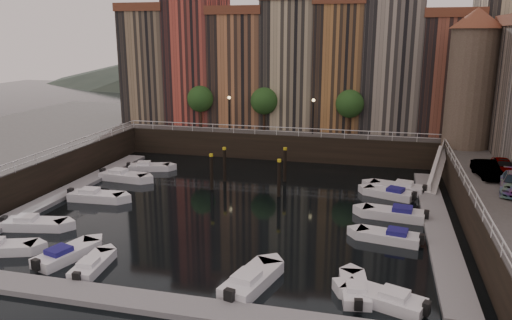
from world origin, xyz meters
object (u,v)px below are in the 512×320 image
(gangway, at_px, (438,167))
(car_b, at_px, (487,170))
(boat_left_1, at_px, (33,224))
(corner_tower, at_px, (472,77))
(boat_left_0, at_px, (0,248))
(mooring_pilings, at_px, (250,170))
(car_a, at_px, (502,167))
(boat_left_2, at_px, (95,196))

(gangway, xyz_separation_m, car_b, (2.92, -7.16, 1.74))
(boat_left_1, height_order, car_b, car_b)
(corner_tower, relative_size, boat_left_1, 2.78)
(boat_left_0, bearing_deg, corner_tower, 20.61)
(corner_tower, height_order, mooring_pilings, corner_tower)
(gangway, xyz_separation_m, boat_left_1, (-30.55, -19.00, -1.54))
(mooring_pilings, bearing_deg, corner_tower, 24.45)
(corner_tower, xyz_separation_m, gangway, (-2.90, -4.50, -8.28))
(boat_left_0, distance_m, car_a, 38.53)
(boat_left_1, bearing_deg, mooring_pilings, 36.36)
(boat_left_1, distance_m, boat_left_2, 7.08)
(gangway, height_order, boat_left_2, gangway)
(corner_tower, xyz_separation_m, mooring_pilings, (-20.33, -9.24, -8.54))
(boat_left_1, xyz_separation_m, car_a, (34.90, 13.17, 3.28))
(car_b, bearing_deg, corner_tower, 81.02)
(boat_left_2, relative_size, car_b, 1.27)
(boat_left_0, relative_size, boat_left_2, 0.92)
(gangway, bearing_deg, boat_left_2, -157.99)
(gangway, height_order, mooring_pilings, gangway)
(mooring_pilings, distance_m, boat_left_2, 14.25)
(boat_left_2, bearing_deg, car_b, 4.92)
(car_a, bearing_deg, gangway, 127.76)
(boat_left_2, bearing_deg, corner_tower, 23.36)
(boat_left_0, bearing_deg, car_b, 6.50)
(car_a, bearing_deg, boat_left_1, -158.24)
(boat_left_1, distance_m, car_a, 37.44)
(boat_left_0, xyz_separation_m, car_b, (32.76, 16.13, 3.30))
(car_a, distance_m, car_b, 1.95)
(mooring_pilings, height_order, car_b, car_b)
(mooring_pilings, distance_m, boat_left_1, 19.43)
(boat_left_1, bearing_deg, gangway, 20.87)
(gangway, relative_size, mooring_pilings, 1.20)
(mooring_pilings, xyz_separation_m, boat_left_0, (-12.42, -18.54, -1.29))
(boat_left_1, height_order, car_a, car_a)
(boat_left_2, bearing_deg, boat_left_1, -100.96)
(boat_left_2, height_order, car_a, car_a)
(boat_left_1, bearing_deg, car_b, 8.47)
(corner_tower, distance_m, boat_left_0, 44.06)
(boat_left_1, bearing_deg, boat_left_2, 71.53)
(mooring_pilings, xyz_separation_m, car_a, (21.77, -1.09, 2.01))
(corner_tower, height_order, boat_left_1, corner_tower)
(boat_left_0, height_order, car_a, car_a)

